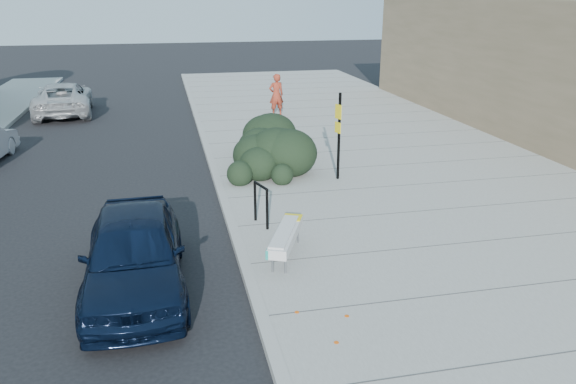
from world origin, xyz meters
The scene contains 10 objects.
ground centered at (0.00, 0.00, 0.00)m, with size 120.00×120.00×0.00m, color black.
sidewalk_near centered at (5.60, 5.00, 0.07)m, with size 11.20×50.00×0.15m, color gray.
curb_near centered at (0.00, 5.00, 0.08)m, with size 0.22×50.00×0.17m, color #9E9E99.
bench centered at (0.88, 0.18, 0.61)m, with size 1.13×1.93×0.59m.
bike_rack centered at (0.68, 2.00, 0.75)m, with size 0.25×0.66×1.00m.
sign_post centered at (3.49, 5.00, 1.60)m, with size 0.14×0.29×2.55m.
hedge centered at (1.58, 6.99, 0.96)m, with size 2.17×4.34×1.63m, color black.
sedan_navy centered at (-2.12, -0.30, 0.77)m, with size 1.82×4.53×1.54m, color black.
suv_silver centered at (-6.00, 17.72, 0.74)m, with size 2.47×5.35×1.49m, color #AFB2B5.
pedestrian centered at (3.54, 14.51, 1.09)m, with size 0.69×0.45×1.88m, color maroon.
Camera 1 is at (-1.36, -10.17, 5.28)m, focal length 35.00 mm.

